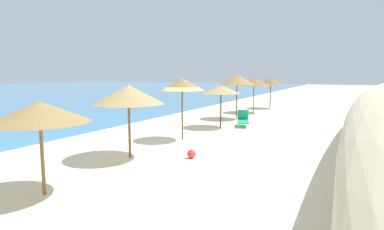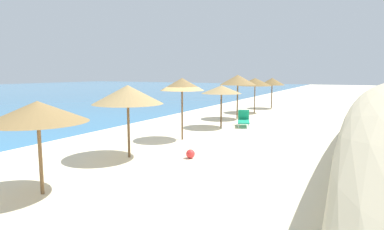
{
  "view_description": "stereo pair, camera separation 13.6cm",
  "coord_description": "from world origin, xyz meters",
  "px_view_note": "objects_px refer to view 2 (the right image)",
  "views": [
    {
      "loc": [
        -13.06,
        -6.69,
        3.14
      ],
      "look_at": [
        1.01,
        0.56,
        1.08
      ],
      "focal_mm": 30.33,
      "sensor_mm": 36.0,
      "label": 1
    },
    {
      "loc": [
        -13.0,
        -6.81,
        3.14
      ],
      "look_at": [
        1.01,
        0.56,
        1.08
      ],
      "focal_mm": 30.33,
      "sensor_mm": 36.0,
      "label": 2
    }
  ],
  "objects_px": {
    "beach_umbrella_3": "(128,95)",
    "beach_umbrella_7": "(255,82)",
    "beach_umbrella_5": "(221,90)",
    "beach_umbrella_6": "(238,80)",
    "beach_umbrella_8": "(272,82)",
    "beach_umbrella_2": "(38,112)",
    "beach_ball": "(190,154)",
    "beach_umbrella_4": "(182,84)",
    "lounge_chair_0": "(244,120)"
  },
  "relations": [
    {
      "from": "beach_umbrella_3",
      "to": "beach_umbrella_7",
      "type": "xyz_separation_m",
      "value": [
        15.52,
        -0.09,
        0.08
      ]
    },
    {
      "from": "beach_umbrella_5",
      "to": "beach_umbrella_6",
      "type": "xyz_separation_m",
      "value": [
        3.79,
        0.38,
        0.47
      ]
    },
    {
      "from": "beach_umbrella_7",
      "to": "beach_umbrella_8",
      "type": "bearing_deg",
      "value": -6.14
    },
    {
      "from": "beach_umbrella_7",
      "to": "beach_umbrella_5",
      "type": "bearing_deg",
      "value": -177.38
    },
    {
      "from": "beach_umbrella_8",
      "to": "beach_umbrella_2",
      "type": "bearing_deg",
      "value": 179.61
    },
    {
      "from": "beach_umbrella_5",
      "to": "beach_ball",
      "type": "height_order",
      "value": "beach_umbrella_5"
    },
    {
      "from": "beach_umbrella_2",
      "to": "beach_umbrella_3",
      "type": "relative_size",
      "value": 0.93
    },
    {
      "from": "beach_umbrella_4",
      "to": "beach_umbrella_3",
      "type": "bearing_deg",
      "value": 177.55
    },
    {
      "from": "beach_umbrella_8",
      "to": "lounge_chair_0",
      "type": "height_order",
      "value": "beach_umbrella_8"
    },
    {
      "from": "beach_umbrella_3",
      "to": "beach_umbrella_4",
      "type": "distance_m",
      "value": 3.77
    },
    {
      "from": "beach_umbrella_4",
      "to": "beach_umbrella_8",
      "type": "height_order",
      "value": "beach_umbrella_4"
    },
    {
      "from": "lounge_chair_0",
      "to": "beach_ball",
      "type": "xyz_separation_m",
      "value": [
        -7.9,
        -0.64,
        -0.21
      ]
    },
    {
      "from": "beach_umbrella_5",
      "to": "lounge_chair_0",
      "type": "relative_size",
      "value": 1.47
    },
    {
      "from": "beach_umbrella_3",
      "to": "beach_umbrella_7",
      "type": "bearing_deg",
      "value": -0.35
    },
    {
      "from": "beach_umbrella_2",
      "to": "lounge_chair_0",
      "type": "xyz_separation_m",
      "value": [
        12.84,
        -1.12,
        -1.78
      ]
    },
    {
      "from": "beach_umbrella_6",
      "to": "beach_umbrella_7",
      "type": "distance_m",
      "value": 3.92
    },
    {
      "from": "beach_umbrella_8",
      "to": "beach_ball",
      "type": "distance_m",
      "value": 18.58
    },
    {
      "from": "beach_umbrella_4",
      "to": "lounge_chair_0",
      "type": "distance_m",
      "value": 5.69
    },
    {
      "from": "beach_umbrella_2",
      "to": "beach_umbrella_6",
      "type": "xyz_separation_m",
      "value": [
        15.62,
        0.28,
        0.5
      ]
    },
    {
      "from": "beach_umbrella_2",
      "to": "beach_umbrella_3",
      "type": "height_order",
      "value": "beach_umbrella_3"
    },
    {
      "from": "beach_umbrella_4",
      "to": "beach_umbrella_2",
      "type": "bearing_deg",
      "value": -178.65
    },
    {
      "from": "beach_umbrella_4",
      "to": "lounge_chair_0",
      "type": "xyz_separation_m",
      "value": [
        5.07,
        -1.31,
        -2.23
      ]
    },
    {
      "from": "beach_umbrella_3",
      "to": "beach_umbrella_5",
      "type": "relative_size",
      "value": 1.11
    },
    {
      "from": "beach_umbrella_2",
      "to": "beach_umbrella_6",
      "type": "bearing_deg",
      "value": 1.02
    },
    {
      "from": "beach_umbrella_4",
      "to": "beach_umbrella_7",
      "type": "bearing_deg",
      "value": 0.32
    },
    {
      "from": "beach_umbrella_2",
      "to": "beach_umbrella_6",
      "type": "distance_m",
      "value": 15.63
    },
    {
      "from": "beach_umbrella_5",
      "to": "beach_umbrella_8",
      "type": "relative_size",
      "value": 0.9
    },
    {
      "from": "beach_umbrella_5",
      "to": "beach_umbrella_7",
      "type": "xyz_separation_m",
      "value": [
        7.7,
        0.35,
        0.24
      ]
    },
    {
      "from": "beach_umbrella_3",
      "to": "beach_umbrella_6",
      "type": "distance_m",
      "value": 11.62
    },
    {
      "from": "beach_umbrella_6",
      "to": "beach_umbrella_2",
      "type": "bearing_deg",
      "value": -178.98
    },
    {
      "from": "beach_umbrella_2",
      "to": "beach_ball",
      "type": "xyz_separation_m",
      "value": [
        4.93,
        -1.76,
        -1.99
      ]
    },
    {
      "from": "beach_umbrella_2",
      "to": "beach_ball",
      "type": "relative_size",
      "value": 7.52
    },
    {
      "from": "beach_umbrella_6",
      "to": "lounge_chair_0",
      "type": "relative_size",
      "value": 1.82
    },
    {
      "from": "beach_umbrella_2",
      "to": "lounge_chair_0",
      "type": "relative_size",
      "value": 1.52
    },
    {
      "from": "beach_umbrella_6",
      "to": "beach_umbrella_7",
      "type": "xyz_separation_m",
      "value": [
        3.91,
        -0.03,
        -0.24
      ]
    },
    {
      "from": "beach_umbrella_8",
      "to": "lounge_chair_0",
      "type": "xyz_separation_m",
      "value": [
        -10.47,
        -0.97,
        -1.99
      ]
    },
    {
      "from": "beach_umbrella_4",
      "to": "beach_umbrella_7",
      "type": "relative_size",
      "value": 1.06
    },
    {
      "from": "beach_umbrella_5",
      "to": "beach_ball",
      "type": "bearing_deg",
      "value": -166.48
    },
    {
      "from": "beach_ball",
      "to": "beach_umbrella_8",
      "type": "bearing_deg",
      "value": 4.99
    },
    {
      "from": "lounge_chair_0",
      "to": "beach_umbrella_4",
      "type": "bearing_deg",
      "value": 56.36
    },
    {
      "from": "beach_umbrella_2",
      "to": "beach_ball",
      "type": "height_order",
      "value": "beach_umbrella_2"
    },
    {
      "from": "beach_umbrella_4",
      "to": "beach_umbrella_8",
      "type": "xyz_separation_m",
      "value": [
        15.55,
        -0.34,
        -0.23
      ]
    },
    {
      "from": "beach_umbrella_3",
      "to": "beach_umbrella_4",
      "type": "bearing_deg",
      "value": -2.45
    },
    {
      "from": "beach_umbrella_5",
      "to": "beach_umbrella_3",
      "type": "bearing_deg",
      "value": 176.73
    },
    {
      "from": "beach_umbrella_3",
      "to": "beach_umbrella_6",
      "type": "height_order",
      "value": "beach_umbrella_6"
    },
    {
      "from": "beach_ball",
      "to": "beach_umbrella_3",
      "type": "bearing_deg",
      "value": 113.88
    },
    {
      "from": "beach_umbrella_2",
      "to": "beach_umbrella_3",
      "type": "distance_m",
      "value": 4.02
    },
    {
      "from": "beach_umbrella_6",
      "to": "beach_umbrella_8",
      "type": "relative_size",
      "value": 1.11
    },
    {
      "from": "beach_umbrella_7",
      "to": "beach_ball",
      "type": "relative_size",
      "value": 8.2
    },
    {
      "from": "beach_umbrella_2",
      "to": "beach_umbrella_5",
      "type": "distance_m",
      "value": 11.83
    }
  ]
}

